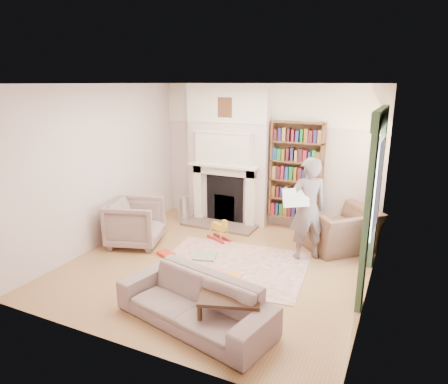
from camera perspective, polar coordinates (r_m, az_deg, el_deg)
The scene contains 25 objects.
floor at distance 6.47m, azimuth -0.96°, elevation -10.40°, with size 4.50×4.50×0.00m, color olive.
ceiling at distance 5.83m, azimuth -1.09°, elevation 15.23°, with size 4.50×4.50×0.00m, color white.
wall_back at distance 8.03m, azimuth 6.12°, elevation 5.16°, with size 4.50×4.50×0.00m, color beige.
wall_front at distance 4.19m, azimuth -14.82°, elevation -4.94°, with size 4.50×4.50×0.00m, color beige.
wall_left at distance 7.26m, azimuth -17.20°, elevation 3.45°, with size 4.50×4.50×0.00m, color beige.
wall_right at distance 5.42m, azimuth 20.83°, elevation -0.79°, with size 4.50×4.50×0.00m, color beige.
fireplace at distance 8.13m, azimuth 0.63°, elevation 5.27°, with size 1.70×0.58×2.80m.
bookcase at distance 7.77m, azimuth 10.29°, elevation 2.95°, with size 1.00×0.24×1.85m, color brown.
window at distance 5.80m, azimuth 21.08°, elevation 0.71°, with size 0.02×0.90×1.30m, color silver.
curtain_left at distance 5.20m, azimuth 19.78°, elevation -3.68°, with size 0.07×0.32×2.40m, color #2D462D.
curtain_right at distance 6.54m, azimuth 21.09°, elevation 0.03°, with size 0.07×0.32×2.40m, color #2D462D.
pelmet at distance 5.65m, azimuth 21.54°, elevation 9.91°, with size 0.09×1.70×0.24m, color #2D462D.
wall_sconce at distance 6.81m, azimuth 20.51°, elevation 6.69°, with size 0.20×0.24×0.24m, color gold, non-canonical shape.
rug at distance 6.46m, azimuth 1.10°, elevation -10.40°, with size 2.31×1.77×0.01m, color beige.
armchair_reading at distance 7.19m, azimuth 16.29°, elevation -5.17°, with size 1.13×0.98×0.73m, color #483026.
armchair_left at distance 7.28m, azimuth -12.51°, elevation -4.30°, with size 0.87×0.90×0.82m, color gray.
sofa at distance 4.95m, azimuth -4.23°, elevation -15.37°, with size 1.98×0.78×0.58m, color gray.
man_reading at distance 6.55m, azimuth 11.87°, elevation -2.40°, with size 0.62×0.41×1.70m, color #63524F.
newspaper at distance 6.34m, azimuth 10.23°, elevation -0.80°, with size 0.43×0.02×0.30m, color silver.
coffee_table at distance 4.85m, azimuth 0.84°, elevation -16.91°, with size 0.70×0.45×0.45m, color #392313, non-canonical shape.
paraffin_heater at distance 8.36m, azimuth -5.82°, elevation -2.39°, with size 0.24×0.24×0.55m, color #B3B5BB.
rocking_horse at distance 7.36m, azimuth -0.76°, elevation -5.31°, with size 0.49×0.19×0.43m, color gold, non-canonical shape.
board_game at distance 6.72m, azimuth -2.69°, elevation -9.14°, with size 0.35×0.35×0.03m, color #DDCC4E.
game_box_lid at distance 6.86m, azimuth -8.32°, elevation -8.69°, with size 0.28×0.19×0.05m, color red.
comic_annuals at distance 6.09m, azimuth -0.86°, elevation -11.97°, with size 0.58×0.57×0.02m.
Camera 1 is at (2.58, -5.22, 2.82)m, focal length 32.00 mm.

